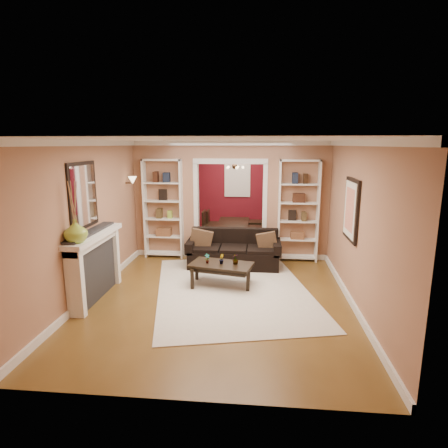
# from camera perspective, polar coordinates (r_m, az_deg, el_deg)

# --- Properties ---
(floor) EXTENTS (8.00, 8.00, 0.00)m
(floor) POSITION_cam_1_polar(r_m,az_deg,el_deg) (7.87, 0.24, -7.45)
(floor) COLOR brown
(floor) RESTS_ON ground
(ceiling) EXTENTS (8.00, 8.00, 0.00)m
(ceiling) POSITION_cam_1_polar(r_m,az_deg,el_deg) (7.42, 0.26, 12.62)
(ceiling) COLOR white
(ceiling) RESTS_ON ground
(wall_back) EXTENTS (8.00, 0.00, 8.00)m
(wall_back) POSITION_cam_1_polar(r_m,az_deg,el_deg) (11.48, 2.07, 5.67)
(wall_back) COLOR #A67558
(wall_back) RESTS_ON ground
(wall_front) EXTENTS (8.00, 0.00, 8.00)m
(wall_front) POSITION_cam_1_polar(r_m,az_deg,el_deg) (3.68, -5.45, -8.32)
(wall_front) COLOR #A67558
(wall_front) RESTS_ON ground
(wall_left) EXTENTS (0.00, 8.00, 8.00)m
(wall_left) POSITION_cam_1_polar(r_m,az_deg,el_deg) (8.04, -15.94, 2.46)
(wall_left) COLOR #A67558
(wall_left) RESTS_ON ground
(wall_right) EXTENTS (0.00, 8.00, 8.00)m
(wall_right) POSITION_cam_1_polar(r_m,az_deg,el_deg) (7.66, 17.27, 1.91)
(wall_right) COLOR #A67558
(wall_right) RESTS_ON ground
(partition_wall) EXTENTS (4.50, 0.15, 2.70)m
(partition_wall) POSITION_cam_1_polar(r_m,az_deg,el_deg) (8.71, 0.97, 3.62)
(partition_wall) COLOR #A67558
(partition_wall) RESTS_ON floor
(red_back_panel) EXTENTS (4.44, 0.04, 2.64)m
(red_back_panel) POSITION_cam_1_polar(r_m,az_deg,el_deg) (11.45, 2.06, 5.50)
(red_back_panel) COLOR maroon
(red_back_panel) RESTS_ON floor
(dining_window) EXTENTS (0.78, 0.03, 0.98)m
(dining_window) POSITION_cam_1_polar(r_m,az_deg,el_deg) (11.39, 2.05, 6.63)
(dining_window) COLOR #8CA5CC
(dining_window) RESTS_ON wall_back
(area_rug) EXTENTS (3.46, 4.28, 0.01)m
(area_rug) POSITION_cam_1_polar(r_m,az_deg,el_deg) (7.02, 1.28, -9.85)
(area_rug) COLOR beige
(area_rug) RESTS_ON floor
(sofa) EXTENTS (2.02, 0.87, 0.79)m
(sofa) POSITION_cam_1_polar(r_m,az_deg,el_deg) (8.17, 1.50, -3.81)
(sofa) COLOR black
(sofa) RESTS_ON floor
(pillow_left) EXTENTS (0.48, 0.16, 0.47)m
(pillow_left) POSITION_cam_1_polar(r_m,az_deg,el_deg) (8.17, -3.54, -2.19)
(pillow_left) COLOR brown
(pillow_left) RESTS_ON sofa
(pillow_right) EXTENTS (0.42, 0.13, 0.41)m
(pillow_right) POSITION_cam_1_polar(r_m,az_deg,el_deg) (8.08, 6.59, -2.61)
(pillow_right) COLOR brown
(pillow_right) RESTS_ON sofa
(coffee_table) EXTENTS (1.25, 0.85, 0.43)m
(coffee_table) POSITION_cam_1_polar(r_m,az_deg,el_deg) (7.12, -0.41, -7.72)
(coffee_table) COLOR black
(coffee_table) RESTS_ON floor
(plant_left) EXTENTS (0.12, 0.11, 0.18)m
(plant_left) POSITION_cam_1_polar(r_m,az_deg,el_deg) (7.06, -2.58, -5.29)
(plant_left) COLOR #336626
(plant_left) RESTS_ON coffee_table
(plant_center) EXTENTS (0.10, 0.11, 0.18)m
(plant_center) POSITION_cam_1_polar(r_m,az_deg,el_deg) (7.03, -0.42, -5.37)
(plant_center) COLOR #336626
(plant_center) RESTS_ON coffee_table
(plant_right) EXTENTS (0.15, 0.15, 0.19)m
(plant_right) POSITION_cam_1_polar(r_m,az_deg,el_deg) (7.00, 1.76, -5.38)
(plant_right) COLOR #336626
(plant_right) RESTS_ON coffee_table
(bookshelf_left) EXTENTS (0.90, 0.30, 2.30)m
(bookshelf_left) POSITION_cam_1_polar(r_m,az_deg,el_deg) (8.83, -9.21, 2.27)
(bookshelf_left) COLOR white
(bookshelf_left) RESTS_ON floor
(bookshelf_right) EXTENTS (0.90, 0.30, 2.30)m
(bookshelf_right) POSITION_cam_1_polar(r_m,az_deg,el_deg) (8.59, 11.24, 1.93)
(bookshelf_right) COLOR white
(bookshelf_right) RESTS_ON floor
(fireplace) EXTENTS (0.32, 1.70, 1.16)m
(fireplace) POSITION_cam_1_polar(r_m,az_deg,el_deg) (6.82, -18.85, -6.09)
(fireplace) COLOR white
(fireplace) RESTS_ON floor
(vase) EXTENTS (0.44, 0.44, 0.36)m
(vase) POSITION_cam_1_polar(r_m,az_deg,el_deg) (6.09, -21.68, -1.00)
(vase) COLOR #8DB038
(vase) RESTS_ON fireplace
(mirror) EXTENTS (0.03, 0.95, 1.10)m
(mirror) POSITION_cam_1_polar(r_m,az_deg,el_deg) (6.61, -20.68, 4.10)
(mirror) COLOR silver
(mirror) RESTS_ON wall_left
(wall_sconce) EXTENTS (0.18, 0.18, 0.22)m
(wall_sconce) POSITION_cam_1_polar(r_m,az_deg,el_deg) (8.46, -14.15, 6.29)
(wall_sconce) COLOR #FFE0A5
(wall_sconce) RESTS_ON wall_left
(framed_art) EXTENTS (0.04, 0.85, 1.05)m
(framed_art) POSITION_cam_1_polar(r_m,az_deg,el_deg) (6.66, 18.75, 2.10)
(framed_art) COLOR black
(framed_art) RESTS_ON wall_right
(dining_table) EXTENTS (1.52, 0.85, 0.53)m
(dining_table) POSITION_cam_1_polar(r_m,az_deg,el_deg) (10.32, 1.58, -1.17)
(dining_table) COLOR black
(dining_table) RESTS_ON floor
(dining_chair_nw) EXTENTS (0.60, 0.60, 0.91)m
(dining_chair_nw) POSITION_cam_1_polar(r_m,az_deg,el_deg) (10.03, -1.67, -0.43)
(dining_chair_nw) COLOR black
(dining_chair_nw) RESTS_ON floor
(dining_chair_ne) EXTENTS (0.45, 0.45, 0.90)m
(dining_chair_ne) POSITION_cam_1_polar(r_m,az_deg,el_deg) (9.96, 4.62, -0.60)
(dining_chair_ne) COLOR black
(dining_chair_ne) RESTS_ON floor
(dining_chair_sw) EXTENTS (0.48, 0.48, 0.82)m
(dining_chair_sw) POSITION_cam_1_polar(r_m,az_deg,el_deg) (10.63, -1.27, 0.02)
(dining_chair_sw) COLOR black
(dining_chair_sw) RESTS_ON floor
(dining_chair_se) EXTENTS (0.58, 0.58, 0.95)m
(dining_chair_se) POSITION_cam_1_polar(r_m,az_deg,el_deg) (10.54, 4.68, 0.24)
(dining_chair_se) COLOR black
(dining_chair_se) RESTS_ON floor
(chandelier) EXTENTS (0.50, 0.50, 0.30)m
(chandelier) POSITION_cam_1_polar(r_m,az_deg,el_deg) (10.13, 1.65, 8.62)
(chandelier) COLOR #39281A
(chandelier) RESTS_ON ceiling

